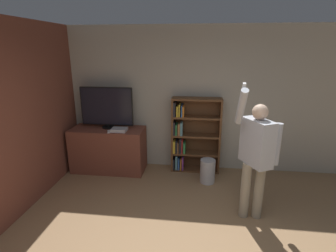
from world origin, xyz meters
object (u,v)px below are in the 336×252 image
at_px(television, 107,107).
at_px(game_console, 119,130).
at_px(bookshelf, 191,136).
at_px(waste_bin, 208,171).
at_px(person, 256,152).

height_order(television, game_console, television).
distance_m(television, bookshelf, 1.67).
distance_m(television, game_console, 0.49).
height_order(game_console, waste_bin, game_console).
relative_size(television, game_console, 3.57).
relative_size(person, waste_bin, 4.52).
xyz_separation_m(person, waste_bin, (-0.58, 0.93, -0.77)).
relative_size(television, waste_bin, 2.32).
xyz_separation_m(television, game_console, (0.27, -0.18, -0.37)).
bearing_deg(waste_bin, person, -58.13).
xyz_separation_m(television, waste_bin, (1.89, -0.33, -1.03)).
distance_m(game_console, bookshelf, 1.35).
relative_size(game_console, person, 0.14).
bearing_deg(television, waste_bin, -9.91).
bearing_deg(television, person, -27.06).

